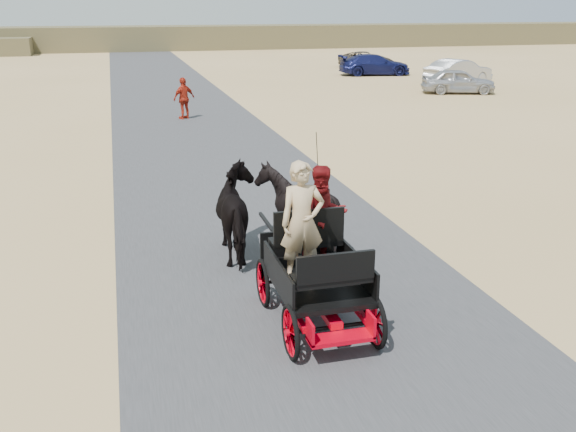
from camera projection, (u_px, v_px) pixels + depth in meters
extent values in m
plane|color=tan|center=(313.00, 312.00, 10.12)|extent=(140.00, 140.00, 0.00)
cube|color=#38383A|center=(313.00, 312.00, 10.12)|extent=(6.00, 140.00, 0.01)
cube|color=brown|center=(138.00, 38.00, 66.59)|extent=(140.00, 6.00, 2.40)
imported|color=black|center=(241.00, 213.00, 12.13)|extent=(0.91, 2.01, 1.70)
imported|color=black|center=(297.00, 209.00, 12.40)|extent=(1.37, 1.54, 1.70)
imported|color=tan|center=(302.00, 222.00, 9.27)|extent=(0.66, 0.43, 1.80)
imported|color=#660C0F|center=(323.00, 215.00, 9.93)|extent=(0.77, 0.60, 1.58)
imported|color=#A82313|center=(184.00, 98.00, 26.76)|extent=(1.09, 0.85, 1.73)
imported|color=#B2B2B7|center=(458.00, 81.00, 34.50)|extent=(4.14, 2.59, 1.31)
imported|color=#B2B2B7|center=(458.00, 72.00, 38.34)|extent=(4.78, 3.05, 1.49)
imported|color=navy|center=(375.00, 65.00, 43.32)|extent=(5.00, 2.56, 1.39)
imported|color=brown|center=(366.00, 59.00, 48.71)|extent=(4.54, 2.81, 1.17)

